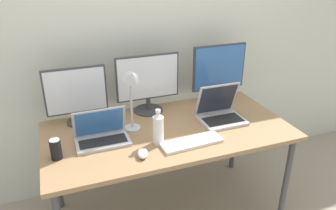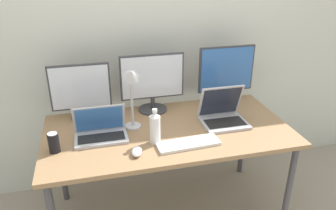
# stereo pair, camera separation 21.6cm
# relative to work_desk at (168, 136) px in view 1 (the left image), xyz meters

# --- Properties ---
(wall_back) EXTENTS (7.00, 0.08, 2.60)m
(wall_back) POSITION_rel_work_desk_xyz_m (0.00, 0.59, 0.62)
(wall_back) COLOR silver
(wall_back) RESTS_ON ground
(work_desk) EXTENTS (1.66, 0.83, 0.74)m
(work_desk) POSITION_rel_work_desk_xyz_m (0.00, 0.00, 0.00)
(work_desk) COLOR #424247
(work_desk) RESTS_ON ground
(monitor_left) EXTENTS (0.42, 0.18, 0.41)m
(monitor_left) POSITION_rel_work_desk_xyz_m (-0.56, 0.31, 0.28)
(monitor_left) COLOR #38383D
(monitor_left) RESTS_ON work_desk
(monitor_center) EXTENTS (0.47, 0.22, 0.44)m
(monitor_center) POSITION_rel_work_desk_xyz_m (-0.04, 0.32, 0.29)
(monitor_center) COLOR #38383D
(monitor_center) RESTS_ON work_desk
(monitor_right) EXTENTS (0.44, 0.19, 0.47)m
(monitor_right) POSITION_rel_work_desk_xyz_m (0.54, 0.31, 0.31)
(monitor_right) COLOR #38383D
(monitor_right) RESTS_ON work_desk
(laptop_silver) EXTENTS (0.33, 0.21, 0.21)m
(laptop_silver) POSITION_rel_work_desk_xyz_m (-0.45, -0.00, 0.11)
(laptop_silver) COLOR #B7B7BC
(laptop_silver) RESTS_ON work_desk
(laptop_secondary) EXTENTS (0.31, 0.26, 0.26)m
(laptop_secondary) POSITION_rel_work_desk_xyz_m (0.40, 0.01, 0.12)
(laptop_secondary) COLOR #B7B7BC
(laptop_secondary) RESTS_ON work_desk
(keyboard_main) EXTENTS (0.40, 0.15, 0.02)m
(keyboard_main) POSITION_rel_work_desk_xyz_m (0.07, -0.23, 0.07)
(keyboard_main) COLOR white
(keyboard_main) RESTS_ON work_desk
(mouse_by_keyboard) EXTENTS (0.09, 0.12, 0.04)m
(mouse_by_keyboard) POSITION_rel_work_desk_xyz_m (-0.26, -0.26, 0.08)
(mouse_by_keyboard) COLOR silver
(mouse_by_keyboard) RESTS_ON work_desk
(water_bottle) EXTENTS (0.07, 0.07, 0.24)m
(water_bottle) POSITION_rel_work_desk_xyz_m (-0.12, -0.16, 0.17)
(water_bottle) COLOR silver
(water_bottle) RESTS_ON work_desk
(soda_can_near_keyboard) EXTENTS (0.07, 0.07, 0.13)m
(soda_can_near_keyboard) POSITION_rel_work_desk_xyz_m (-0.73, -0.11, 0.12)
(soda_can_near_keyboard) COLOR black
(soda_can_near_keyboard) RESTS_ON work_desk
(desk_lamp) EXTENTS (0.11, 0.18, 0.46)m
(desk_lamp) POSITION_rel_work_desk_xyz_m (-0.23, 0.04, 0.37)
(desk_lamp) COLOR #B7B7BC
(desk_lamp) RESTS_ON work_desk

